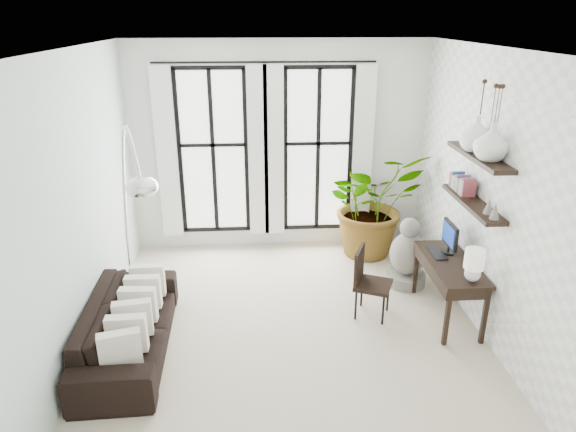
{
  "coord_description": "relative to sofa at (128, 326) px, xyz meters",
  "views": [
    {
      "loc": [
        -0.35,
        -5.18,
        3.52
      ],
      "look_at": [
        -0.0,
        0.3,
        1.35
      ],
      "focal_mm": 32.0,
      "sensor_mm": 36.0,
      "label": 1
    }
  ],
  "objects": [
    {
      "name": "floor",
      "position": [
        1.8,
        0.27,
        -0.31
      ],
      "size": [
        5.0,
        5.0,
        0.0
      ],
      "primitive_type": "plane",
      "color": "beige",
      "rests_on": "ground"
    },
    {
      "name": "ceiling",
      "position": [
        1.8,
        0.27,
        2.89
      ],
      "size": [
        5.0,
        5.0,
        0.0
      ],
      "primitive_type": "plane",
      "color": "white",
      "rests_on": "wall_back"
    },
    {
      "name": "wall_left",
      "position": [
        -0.45,
        0.27,
        1.29
      ],
      "size": [
        0.0,
        5.0,
        5.0
      ],
      "primitive_type": "plane",
      "rotation": [
        1.57,
        0.0,
        1.57
      ],
      "color": "silver",
      "rests_on": "floor"
    },
    {
      "name": "wall_right",
      "position": [
        4.05,
        0.27,
        1.29
      ],
      "size": [
        0.0,
        5.0,
        5.0
      ],
      "primitive_type": "plane",
      "rotation": [
        1.57,
        0.0,
        -1.57
      ],
      "color": "white",
      "rests_on": "floor"
    },
    {
      "name": "wall_back",
      "position": [
        1.8,
        2.77,
        1.29
      ],
      "size": [
        4.5,
        0.0,
        4.5
      ],
      "primitive_type": "plane",
      "rotation": [
        1.57,
        0.0,
        0.0
      ],
      "color": "white",
      "rests_on": "floor"
    },
    {
      "name": "windows",
      "position": [
        1.6,
        2.7,
        1.25
      ],
      "size": [
        3.26,
        0.13,
        2.65
      ],
      "color": "white",
      "rests_on": "wall_back"
    },
    {
      "name": "wall_shelves",
      "position": [
        3.91,
        0.5,
        1.41
      ],
      "size": [
        0.25,
        1.3,
        0.6
      ],
      "color": "black",
      "rests_on": "wall_right"
    },
    {
      "name": "sofa",
      "position": [
        0.0,
        0.0,
        0.0
      ],
      "size": [
        0.91,
        2.17,
        0.63
      ],
      "primitive_type": "imported",
      "rotation": [
        0.0,
        0.0,
        1.6
      ],
      "color": "black",
      "rests_on": "floor"
    },
    {
      "name": "throw_pillows",
      "position": [
        0.1,
        -0.0,
        0.19
      ],
      "size": [
        0.4,
        1.52,
        0.4
      ],
      "color": "beige",
      "rests_on": "sofa"
    },
    {
      "name": "plant",
      "position": [
        3.2,
        2.35,
        0.51
      ],
      "size": [
        1.81,
        1.68,
        1.65
      ],
      "primitive_type": "imported",
      "rotation": [
        0.0,
        0.0,
        0.31
      ],
      "color": "#2D7228",
      "rests_on": "floor"
    },
    {
      "name": "desk",
      "position": [
        3.75,
        0.41,
        0.39
      ],
      "size": [
        0.54,
        1.27,
        1.14
      ],
      "color": "black",
      "rests_on": "floor"
    },
    {
      "name": "desk_chair",
      "position": [
        2.77,
        0.58,
        0.19
      ],
      "size": [
        0.55,
        0.55,
        0.89
      ],
      "rotation": [
        0.0,
        0.0,
        -0.41
      ],
      "color": "black",
      "rests_on": "floor"
    },
    {
      "name": "arc_lamp",
      "position": [
        0.1,
        0.39,
        1.56
      ],
      "size": [
        0.75,
        1.05,
        2.47
      ],
      "color": "silver",
      "rests_on": "floor"
    },
    {
      "name": "buddha",
      "position": [
        3.49,
        1.31,
        0.1
      ],
      "size": [
        0.54,
        0.54,
        0.98
      ],
      "color": "gray",
      "rests_on": "floor"
    },
    {
      "name": "vase_a",
      "position": [
        3.91,
        0.21,
        1.95
      ],
      "size": [
        0.37,
        0.37,
        0.38
      ],
      "primitive_type": "imported",
      "color": "white",
      "rests_on": "shelf_upper"
    },
    {
      "name": "vase_b",
      "position": [
        3.91,
        0.61,
        1.95
      ],
      "size": [
        0.37,
        0.37,
        0.38
      ],
      "primitive_type": "imported",
      "color": "white",
      "rests_on": "shelf_upper"
    }
  ]
}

